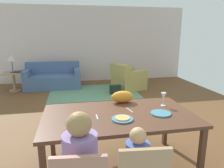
{
  "coord_description": "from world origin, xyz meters",
  "views": [
    {
      "loc": [
        -0.79,
        -3.62,
        1.72
      ],
      "look_at": [
        -0.1,
        -0.08,
        0.85
      ],
      "focal_mm": 33.24,
      "sensor_mm": 36.0,
      "label": 1
    }
  ],
  "objects_px": {
    "plate_near_woman": "(161,113)",
    "side_table": "(14,79)",
    "dining_table": "(119,119)",
    "book_lower": "(19,72)",
    "cat": "(122,97)",
    "plate_near_child": "(122,119)",
    "book_upper": "(18,71)",
    "wine_glass": "(163,96)",
    "table_lamp": "(11,59)",
    "couch": "(53,78)",
    "handbag": "(115,90)",
    "armchair": "(127,79)",
    "plate_near_man": "(78,120)"
  },
  "relations": [
    {
      "from": "cat",
      "to": "armchair",
      "type": "relative_size",
      "value": 0.29
    },
    {
      "from": "dining_table",
      "to": "plate_near_child",
      "type": "xyz_separation_m",
      "value": [
        0.0,
        -0.18,
        0.07
      ]
    },
    {
      "from": "armchair",
      "to": "side_table",
      "type": "height_order",
      "value": "armchair"
    },
    {
      "from": "plate_near_man",
      "to": "side_table",
      "type": "height_order",
      "value": "plate_near_man"
    },
    {
      "from": "plate_near_man",
      "to": "armchair",
      "type": "relative_size",
      "value": 0.23
    },
    {
      "from": "dining_table",
      "to": "book_upper",
      "type": "height_order",
      "value": "dining_table"
    },
    {
      "from": "armchair",
      "to": "handbag",
      "type": "bearing_deg",
      "value": -135.98
    },
    {
      "from": "plate_near_child",
      "to": "handbag",
      "type": "xyz_separation_m",
      "value": [
        0.68,
        3.61,
        -0.64
      ]
    },
    {
      "from": "dining_table",
      "to": "couch",
      "type": "distance_m",
      "value": 4.75
    },
    {
      "from": "plate_near_woman",
      "to": "book_lower",
      "type": "xyz_separation_m",
      "value": [
        -2.63,
        4.45,
        -0.18
      ]
    },
    {
      "from": "couch",
      "to": "handbag",
      "type": "distance_m",
      "value": 2.19
    },
    {
      "from": "dining_table",
      "to": "side_table",
      "type": "height_order",
      "value": "dining_table"
    },
    {
      "from": "book_lower",
      "to": "handbag",
      "type": "height_order",
      "value": "book_lower"
    },
    {
      "from": "couch",
      "to": "armchair",
      "type": "distance_m",
      "value": 2.44
    },
    {
      "from": "dining_table",
      "to": "book_upper",
      "type": "distance_m",
      "value": 4.83
    },
    {
      "from": "side_table",
      "to": "book_lower",
      "type": "relative_size",
      "value": 2.64
    },
    {
      "from": "cat",
      "to": "table_lamp",
      "type": "height_order",
      "value": "table_lamp"
    },
    {
      "from": "book_upper",
      "to": "plate_near_child",
      "type": "bearing_deg",
      "value": -64.49
    },
    {
      "from": "couch",
      "to": "book_upper",
      "type": "distance_m",
      "value": 1.07
    },
    {
      "from": "book_lower",
      "to": "dining_table",
      "type": "bearing_deg",
      "value": -63.97
    },
    {
      "from": "couch",
      "to": "table_lamp",
      "type": "height_order",
      "value": "table_lamp"
    },
    {
      "from": "cat",
      "to": "book_lower",
      "type": "xyz_separation_m",
      "value": [
        -2.28,
        3.93,
        -0.25
      ]
    },
    {
      "from": "armchair",
      "to": "plate_near_man",
      "type": "bearing_deg",
      "value": -112.76
    },
    {
      "from": "plate_near_child",
      "to": "couch",
      "type": "distance_m",
      "value": 4.93
    },
    {
      "from": "plate_near_child",
      "to": "book_upper",
      "type": "relative_size",
      "value": 1.14
    },
    {
      "from": "plate_near_woman",
      "to": "side_table",
      "type": "distance_m",
      "value": 5.26
    },
    {
      "from": "dining_table",
      "to": "book_lower",
      "type": "bearing_deg",
      "value": 116.03
    },
    {
      "from": "handbag",
      "to": "book_upper",
      "type": "bearing_deg",
      "value": 162.41
    },
    {
      "from": "plate_near_woman",
      "to": "handbag",
      "type": "bearing_deg",
      "value": 87.11
    },
    {
      "from": "side_table",
      "to": "book_lower",
      "type": "distance_m",
      "value": 0.28
    },
    {
      "from": "plate_near_woman",
      "to": "cat",
      "type": "height_order",
      "value": "cat"
    },
    {
      "from": "plate_near_man",
      "to": "wine_glass",
      "type": "distance_m",
      "value": 1.21
    },
    {
      "from": "armchair",
      "to": "book_upper",
      "type": "relative_size",
      "value": 4.96
    },
    {
      "from": "book_upper",
      "to": "book_lower",
      "type": "bearing_deg",
      "value": 45.93
    },
    {
      "from": "dining_table",
      "to": "table_lamp",
      "type": "relative_size",
      "value": 3.41
    },
    {
      "from": "plate_near_man",
      "to": "plate_near_woman",
      "type": "height_order",
      "value": "same"
    },
    {
      "from": "plate_near_woman",
      "to": "cat",
      "type": "bearing_deg",
      "value": 124.09
    },
    {
      "from": "dining_table",
      "to": "plate_near_woman",
      "type": "bearing_deg",
      "value": -11.16
    },
    {
      "from": "cat",
      "to": "table_lamp",
      "type": "bearing_deg",
      "value": 120.92
    },
    {
      "from": "wine_glass",
      "to": "couch",
      "type": "xyz_separation_m",
      "value": [
        -1.83,
        4.41,
        -0.59
      ]
    },
    {
      "from": "book_upper",
      "to": "table_lamp",
      "type": "bearing_deg",
      "value": 179.56
    },
    {
      "from": "wine_glass",
      "to": "side_table",
      "type": "relative_size",
      "value": 0.32
    },
    {
      "from": "wine_glass",
      "to": "table_lamp",
      "type": "bearing_deg",
      "value": 125.55
    },
    {
      "from": "dining_table",
      "to": "handbag",
      "type": "xyz_separation_m",
      "value": [
        0.68,
        3.43,
        -0.57
      ]
    },
    {
      "from": "dining_table",
      "to": "handbag",
      "type": "height_order",
      "value": "dining_table"
    },
    {
      "from": "armchair",
      "to": "dining_table",
      "type": "bearing_deg",
      "value": -106.84
    },
    {
      "from": "cat",
      "to": "book_upper",
      "type": "height_order",
      "value": "cat"
    },
    {
      "from": "table_lamp",
      "to": "book_lower",
      "type": "distance_m",
      "value": 0.45
    },
    {
      "from": "plate_near_child",
      "to": "armchair",
      "type": "height_order",
      "value": "armchair"
    },
    {
      "from": "wine_glass",
      "to": "handbag",
      "type": "relative_size",
      "value": 0.58
    }
  ]
}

